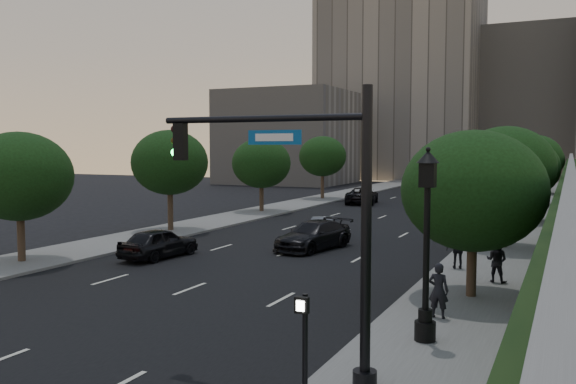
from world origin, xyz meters
The scene contains 28 objects.
ground centered at (0.00, 0.00, 0.00)m, with size 160.00×160.00×0.00m, color black.
road_surface centered at (0.00, 30.00, 0.01)m, with size 16.00×140.00×0.02m, color black.
sidewalk_right centered at (10.25, 30.00, 0.07)m, with size 4.50×140.00×0.15m, color slate.
sidewalk_left centered at (-10.25, 30.00, 0.07)m, with size 4.50×140.00×0.15m, color slate.
parapet_wall centered at (13.50, 28.00, 4.35)m, with size 0.35×90.00×0.70m, color slate.
office_block_left centered at (-14.00, 92.00, 16.00)m, with size 26.00×20.00×32.00m, color gray.
office_block_mid centered at (6.00, 102.00, 13.00)m, with size 22.00×18.00×26.00m, color #A39D95.
office_block_filler centered at (-26.00, 70.00, 7.00)m, with size 18.00×16.00×14.00m, color #A39D95.
tree_right_a centered at (10.30, 8.00, 4.02)m, with size 5.20×5.20×6.24m.
tree_right_b centered at (10.30, 20.00, 4.52)m, with size 5.20×5.20×6.74m.
tree_right_c centered at (10.30, 33.00, 4.02)m, with size 5.20×5.20×6.24m.
tree_right_d centered at (10.30, 47.00, 4.52)m, with size 5.20×5.20×6.74m.
tree_right_e centered at (10.30, 62.00, 4.02)m, with size 5.20×5.20×6.24m.
tree_left_a centered at (-10.30, 6.00, 4.21)m, with size 5.00×5.00×6.34m.
tree_left_b centered at (-10.30, 18.00, 4.58)m, with size 5.00×5.00×6.71m.
tree_left_c centered at (-10.30, 31.00, 4.21)m, with size 5.00×5.00×6.34m.
tree_left_d centered at (-10.30, 45.00, 4.58)m, with size 5.00×5.00×6.71m.
traffic_signal_mast centered at (8.25, -1.72, 3.67)m, with size 5.68×0.56×7.00m.
street_lamp centered at (9.89, 2.11, 2.63)m, with size 0.64×0.64×5.62m.
pedestrian_signal centered at (8.44, -3.15, 1.57)m, with size 0.30×0.33×2.50m.
sedan_near_left centered at (-5.25, 10.03, 0.78)m, with size 1.83×4.56×1.55m, color black.
sedan_mid_left centered at (-0.34, 20.37, 0.64)m, with size 1.36×3.91×1.29m, color slate.
sedan_far_left centered at (-5.01, 42.23, 0.81)m, with size 2.69×5.84×1.62m, color black.
sedan_near_right centered at (0.86, 15.65, 0.78)m, with size 2.19×5.38×1.56m, color black.
sedan_far_right centered at (6.59, 34.22, 0.66)m, with size 1.56×3.88×1.32m, color #4E5055.
pedestrian_a centered at (9.77, 4.59, 1.04)m, with size 0.65×0.43×1.78m, color black.
pedestrian_b centered at (10.89, 10.80, 1.03)m, with size 0.86×0.67×1.76m, color black.
pedestrian_c centered at (9.02, 12.90, 1.03)m, with size 1.03×0.43×1.75m, color black.
Camera 1 is at (13.48, -14.81, 5.64)m, focal length 38.00 mm.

